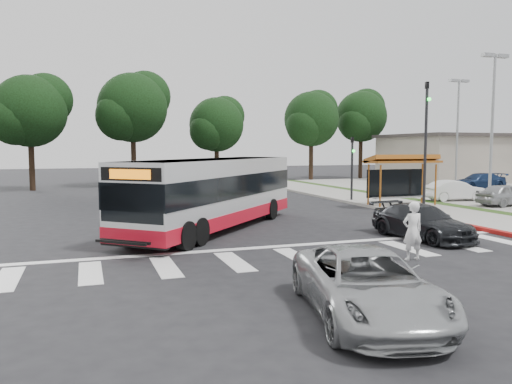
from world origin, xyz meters
name	(u,v)px	position (x,y,z in m)	size (l,w,h in m)	color
ground	(247,231)	(0.00, 0.00, 0.00)	(140.00, 140.00, 0.00)	black
sidewalk_east	(375,201)	(11.00, 8.00, 0.06)	(4.00, 40.00, 0.12)	gray
curb_east	(347,202)	(9.00, 8.00, 0.07)	(0.30, 40.00, 0.15)	#9E9991
curb_east_red	(465,225)	(9.00, -2.00, 0.08)	(0.32, 6.00, 0.15)	maroon
parking_lot	(501,193)	(23.00, 10.00, 0.05)	(18.00, 36.00, 0.10)	gray
commercial_building	(463,159)	(30.00, 22.00, 2.20)	(14.00, 10.00, 4.40)	#9F9485
building_roof_cap	(464,136)	(30.00, 22.00, 4.55)	(14.60, 10.60, 0.30)	#383330
crosswalk_ladder	(297,257)	(0.00, -5.00, 0.01)	(18.00, 2.60, 0.01)	silver
bus_shelter	(401,165)	(10.80, 5.10, 2.35)	(4.20, 1.60, 2.86)	#9A5319
traffic_signal_ne_tall	(426,137)	(9.60, 1.49, 3.88)	(0.18, 0.37, 6.50)	black
traffic_signal_ne_short	(352,162)	(9.60, 8.49, 2.48)	(0.18, 0.37, 4.00)	black
lot_light_front	(493,106)	(18.00, 6.00, 5.91)	(1.90, 0.35, 9.01)	gray
lot_light_mid	(458,118)	(24.00, 16.00, 5.91)	(1.90, 0.35, 9.01)	gray
tree_ne_a	(312,118)	(16.08, 28.06, 6.39)	(6.16, 5.74, 9.30)	black
tree_ne_b	(362,116)	(23.08, 30.06, 6.92)	(6.16, 5.74, 10.02)	black
tree_north_a	(133,107)	(-1.92, 26.07, 6.92)	(6.60, 6.15, 10.17)	black
tree_north_b	(217,124)	(6.07, 28.06, 5.66)	(5.72, 5.33, 8.43)	black
tree_north_c	(31,110)	(-9.92, 24.06, 6.29)	(6.16, 5.74, 9.30)	black
transit_bus	(215,194)	(-1.07, 0.96, 1.44)	(2.41, 11.13, 2.88)	silver
pedestrian	(413,231)	(3.06, -6.49, 0.88)	(0.64, 0.42, 1.75)	white
dark_sedan	(422,222)	(5.58, -3.64, 0.63)	(1.75, 4.31, 1.25)	black
silver_suv_south	(366,284)	(-0.93, -10.47, 0.66)	(2.20, 4.77, 1.33)	#A3A6A8
parked_car_0	(506,195)	(16.30, 3.01, 0.72)	(1.47, 3.65, 1.24)	#9B9EA0
parked_car_1	(455,190)	(15.50, 6.21, 0.72)	(1.32, 3.78, 1.25)	white
parked_car_3	(479,181)	(23.28, 12.58, 0.74)	(1.78, 4.38, 1.27)	#15274A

